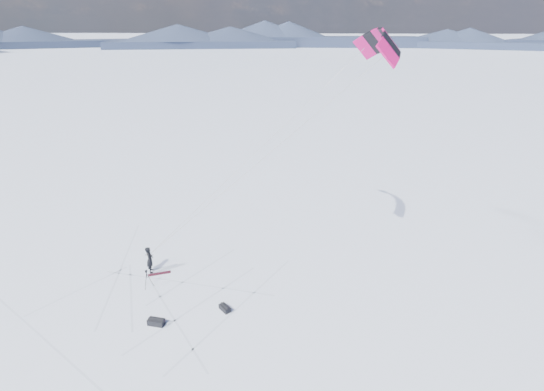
# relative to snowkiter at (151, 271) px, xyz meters

# --- Properties ---
(ground) EXTENTS (1800.00, 1800.00, 0.00)m
(ground) POSITION_rel_snowkiter_xyz_m (0.97, -2.93, 0.00)
(ground) COLOR white
(horizon_hills) EXTENTS (704.00, 704.00, 9.61)m
(horizon_hills) POSITION_rel_snowkiter_xyz_m (0.97, -2.93, 4.11)
(horizon_hills) COLOR #1A2535
(horizon_hills) RESTS_ON ground
(snow_tracks) EXTENTS (17.62, 14.39, 0.01)m
(snow_tracks) POSITION_rel_snowkiter_xyz_m (0.41, -3.65, 0.00)
(snow_tracks) COLOR silver
(snow_tracks) RESTS_ON ground
(snowkiter) EXTENTS (0.68, 0.80, 1.86)m
(snowkiter) POSITION_rel_snowkiter_xyz_m (0.00, 0.00, 0.00)
(snowkiter) COLOR black
(snowkiter) RESTS_ON ground
(snowboard) EXTENTS (1.44, 0.84, 0.04)m
(snowboard) POSITION_rel_snowkiter_xyz_m (0.64, -0.19, 0.02)
(snowboard) COLOR maroon
(snowboard) RESTS_ON ground
(tripod) EXTENTS (0.63, 0.60, 1.22)m
(tripod) POSITION_rel_snowkiter_xyz_m (0.49, -1.64, 0.79)
(tripod) COLOR black
(tripod) RESTS_ON ground
(gear_bag_a) EXTENTS (0.94, 0.50, 0.40)m
(gear_bag_a) POSITION_rel_snowkiter_xyz_m (2.33, -4.84, 0.18)
(gear_bag_a) COLOR black
(gear_bag_a) RESTS_ON ground
(gear_bag_b) EXTENTS (0.81, 0.79, 0.35)m
(gear_bag_b) POSITION_rel_snowkiter_xyz_m (5.79, -3.21, 0.15)
(gear_bag_b) COLOR black
(gear_bag_b) RESTS_ON ground
(power_kite) EXTENTS (14.87, 5.69, 13.76)m
(power_kite) POSITION_rel_snowkiter_xyz_m (13.65, 1.80, 14.12)
(power_kite) COLOR #CA0D5F
(power_kite) RESTS_ON ground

